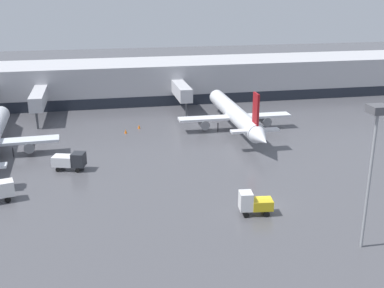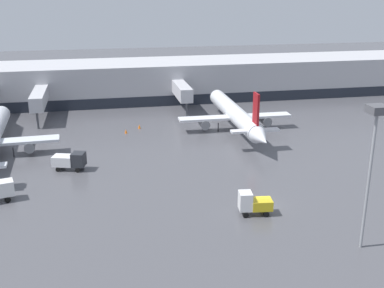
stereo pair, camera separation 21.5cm
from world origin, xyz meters
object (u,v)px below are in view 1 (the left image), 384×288
object	(u,v)px
traffic_cone_3	(139,127)
parked_jet_0	(235,114)
service_truck_1	(70,160)
service_truck_0	(254,203)
apron_light_mast_3	(375,135)
traffic_cone_2	(126,131)

from	to	relation	value
traffic_cone_3	parked_jet_0	bearing A→B (deg)	-14.01
service_truck_1	traffic_cone_3	xyz separation A→B (m)	(12.17, 19.70, -1.14)
service_truck_0	parked_jet_0	bearing A→B (deg)	-96.12
apron_light_mast_3	service_truck_0	bearing A→B (deg)	132.63
traffic_cone_2	traffic_cone_3	distance (m)	3.82
traffic_cone_2	service_truck_1	bearing A→B (deg)	-118.93
service_truck_0	traffic_cone_3	distance (m)	40.42
service_truck_1	traffic_cone_2	world-z (taller)	service_truck_1
service_truck_1	traffic_cone_2	distance (m)	19.51
service_truck_1	apron_light_mast_3	world-z (taller)	apron_light_mast_3
traffic_cone_3	service_truck_0	bearing A→B (deg)	-75.62
service_truck_1	traffic_cone_3	world-z (taller)	service_truck_1
parked_jet_0	traffic_cone_3	bearing A→B (deg)	76.60
service_truck_0	apron_light_mast_3	xyz separation A→B (m)	(8.81, -9.57, 10.93)
parked_jet_0	traffic_cone_2	size ratio (longest dim) A/B	46.62
service_truck_0	traffic_cone_2	size ratio (longest dim) A/B	5.40
parked_jet_0	service_truck_0	world-z (taller)	parked_jet_0
parked_jet_0	service_truck_1	size ratio (longest dim) A/B	6.96
parked_jet_0	traffic_cone_2	world-z (taller)	parked_jet_0
service_truck_0	apron_light_mast_3	bearing A→B (deg)	139.19
parked_jet_0	service_truck_1	xyz separation A→B (m)	(-30.02, -15.25, -1.54)
parked_jet_0	service_truck_1	world-z (taller)	parked_jet_0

